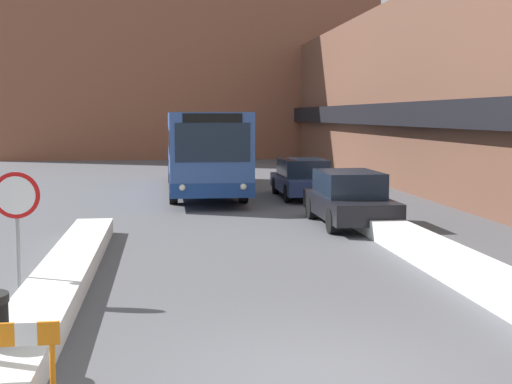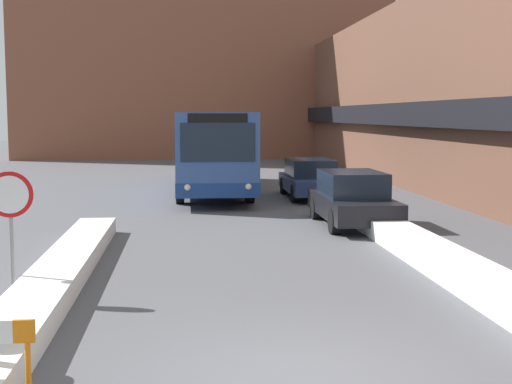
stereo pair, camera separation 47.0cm
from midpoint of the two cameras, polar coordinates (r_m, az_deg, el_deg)
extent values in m
plane|color=#515156|center=(8.44, 5.56, -14.77)|extent=(160.00, 160.00, 0.00)
cube|color=brown|center=(33.78, 14.51, 7.45)|extent=(5.00, 60.00, 7.76)
cube|color=black|center=(32.93, 9.95, 6.14)|extent=(0.50, 60.00, 0.90)
cube|color=brown|center=(52.78, -3.99, 13.00)|extent=(26.00, 8.00, 18.61)
cube|color=silver|center=(13.07, -14.57, -6.51)|extent=(0.90, 11.74, 0.38)
cube|color=silver|center=(15.15, 14.44, -4.64)|extent=(0.90, 12.39, 0.45)
cube|color=#335193|center=(28.11, -3.15, 3.64)|extent=(2.63, 12.20, 2.66)
cube|color=navy|center=(28.18, -3.13, 1.41)|extent=(2.65, 12.22, 0.47)
cube|color=#192333|center=(28.09, -3.15, 4.40)|extent=(2.65, 11.22, 0.73)
cube|color=#192333|center=(22.00, -2.46, 3.98)|extent=(2.31, 0.03, 1.20)
cube|color=black|center=(21.98, -2.47, 5.94)|extent=(1.84, 0.03, 0.28)
sphere|color=#F2EAC6|center=(22.05, -4.90, 0.37)|extent=(0.20, 0.20, 0.20)
sphere|color=#F2EAC6|center=(22.15, 0.00, 0.42)|extent=(0.20, 0.20, 0.20)
cylinder|color=black|center=(24.40, -5.55, 0.28)|extent=(0.28, 1.05, 1.05)
cylinder|color=black|center=(24.52, 0.05, 0.34)|extent=(0.28, 1.05, 1.05)
cylinder|color=black|center=(31.93, -5.57, 1.67)|extent=(0.28, 1.05, 1.05)
cylinder|color=black|center=(32.02, -1.29, 1.71)|extent=(0.28, 1.05, 1.05)
cube|color=black|center=(19.66, 8.43, -1.12)|extent=(1.75, 4.27, 0.55)
cube|color=#192333|center=(19.69, 8.38, 0.67)|extent=(1.54, 2.35, 0.67)
cylinder|color=black|center=(18.64, 11.78, -2.23)|extent=(0.20, 0.66, 0.66)
cylinder|color=black|center=(18.23, 7.00, -2.34)|extent=(0.20, 0.66, 0.66)
cylinder|color=black|center=(21.15, 9.65, -1.20)|extent=(0.20, 0.66, 0.66)
cylinder|color=black|center=(20.79, 5.41, -1.27)|extent=(0.20, 0.66, 0.66)
cube|color=navy|center=(26.14, 4.89, 0.66)|extent=(1.77, 4.41, 0.52)
cube|color=#192333|center=(26.20, 4.86, 1.95)|extent=(1.56, 2.42, 0.64)
cylinder|color=black|center=(24.99, 7.27, -0.08)|extent=(0.20, 0.63, 0.63)
cylinder|color=black|center=(24.69, 3.62, -0.12)|extent=(0.20, 0.63, 0.63)
cylinder|color=black|center=(27.65, 6.01, 0.54)|extent=(0.20, 0.63, 0.63)
cylinder|color=black|center=(27.37, 2.71, 0.51)|extent=(0.20, 0.63, 0.63)
cylinder|color=gray|center=(12.34, -17.95, -3.28)|extent=(0.07, 0.07, 2.10)
cylinder|color=red|center=(12.24, -18.08, -0.19)|extent=(0.76, 0.03, 0.76)
cylinder|color=white|center=(12.22, -18.09, -0.20)|extent=(0.62, 0.02, 0.62)
cylinder|color=orange|center=(7.84, -16.07, -13.94)|extent=(0.06, 0.06, 0.70)
cube|color=white|center=(7.74, -18.00, -10.60)|extent=(0.22, 0.04, 0.24)
cube|color=orange|center=(7.69, -16.38, -10.64)|extent=(0.22, 0.04, 0.24)
camera|label=1|loc=(0.24, -89.19, 0.09)|focal=50.00mm
camera|label=2|loc=(0.24, 90.81, -0.09)|focal=50.00mm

